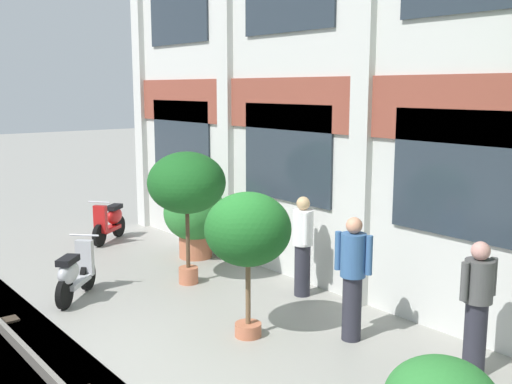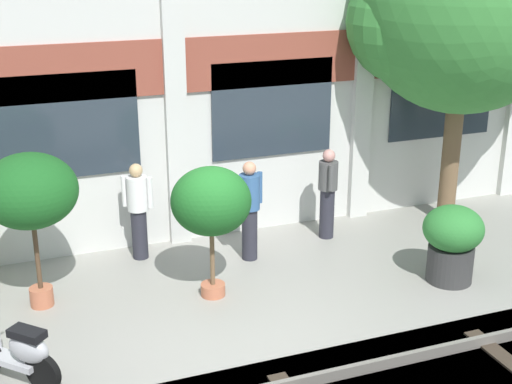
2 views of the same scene
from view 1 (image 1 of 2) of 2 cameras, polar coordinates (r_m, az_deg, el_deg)
ground_plane at (r=8.03m, az=-4.91°, el=-14.98°), size 80.00×80.00×0.00m
apartment_facade at (r=9.48m, az=11.52°, el=15.71°), size 14.41×0.64×8.79m
potted_plant_low_pan at (r=8.01m, az=-0.78°, el=-3.74°), size 1.17×1.17×2.01m
potted_plant_glazed_jar at (r=12.03m, az=-5.82°, el=-2.27°), size 1.25×1.25×1.48m
potted_plant_terracotta_small at (r=10.25m, az=-6.62°, el=0.73°), size 1.34×1.34×2.31m
scooter_near_curb at (r=10.10m, az=-16.93°, el=-7.46°), size 1.03×1.05×0.98m
scooter_second_parked at (r=13.74m, az=-13.70°, el=-2.73°), size 0.91×1.15×0.98m
resident_by_doorway at (r=9.78m, az=4.47°, el=-4.86°), size 0.47×0.34×1.65m
resident_watching_tracks at (r=7.56m, az=20.31°, el=-10.03°), size 0.34×0.52×1.64m
resident_near_plants at (r=8.16m, az=9.20°, el=-7.78°), size 0.50×0.34×1.70m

